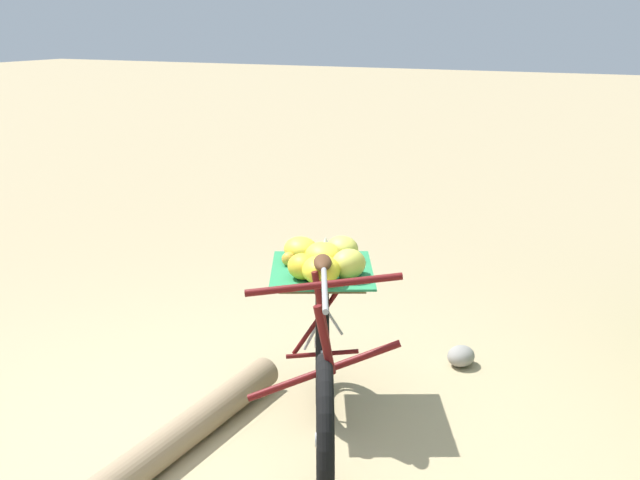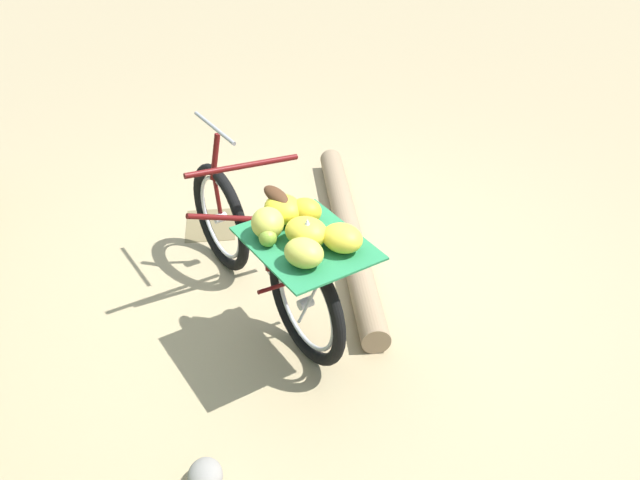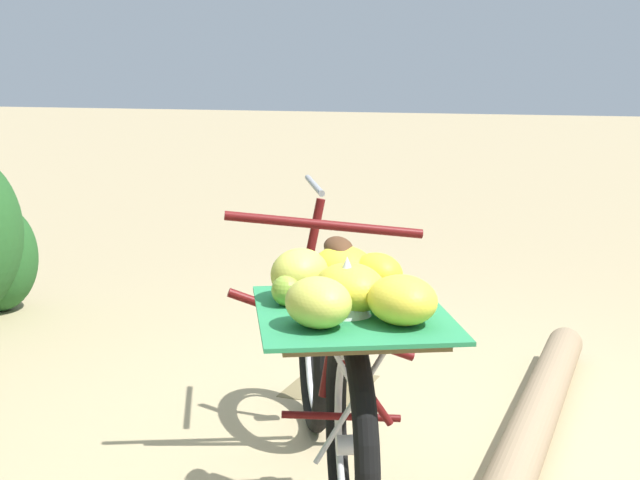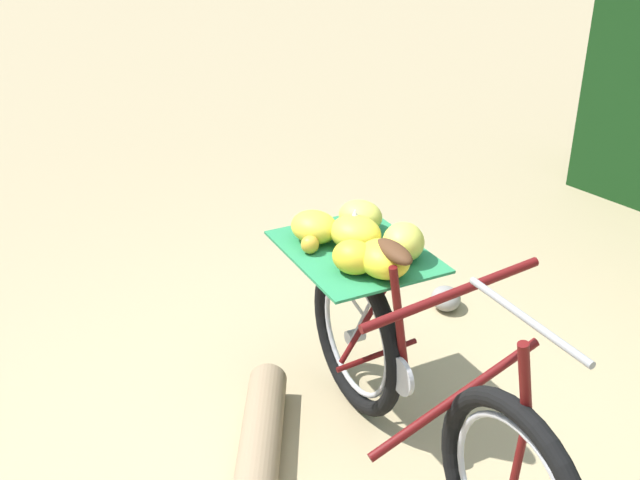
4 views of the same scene
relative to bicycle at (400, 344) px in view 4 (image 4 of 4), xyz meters
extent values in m
torus|color=black|center=(-0.31, -0.16, -0.17)|extent=(0.68, 0.39, 0.73)
torus|color=#B7B7BC|center=(-0.31, -0.16, -0.17)|extent=(0.52, 0.28, 0.57)
cylinder|color=#B7B7BC|center=(-0.31, -0.16, -0.17)|extent=(0.09, 0.10, 0.06)
cylinder|color=#590F0F|center=(0.33, 0.17, 0.00)|extent=(0.35, 0.64, 0.30)
cylinder|color=#590F0F|center=(0.27, 0.13, 0.39)|extent=(0.35, 0.65, 0.11)
cylinder|color=#590F0F|center=(-0.01, -0.01, 0.10)|extent=(0.08, 0.12, 0.49)
cylinder|color=#590F0F|center=(-0.14, -0.08, -0.15)|extent=(0.19, 0.35, 0.05)
cylinder|color=#590F0F|center=(-0.18, -0.09, 0.06)|extent=(0.17, 0.30, 0.47)
cylinder|color=#590F0F|center=(0.63, 0.32, -0.02)|extent=(0.05, 0.06, 0.30)
cylinder|color=#590F0F|center=(0.62, 0.31, 0.28)|extent=(0.08, 0.10, 0.30)
cylinder|color=gray|center=(0.59, 0.29, 0.49)|extent=(0.47, 0.26, 0.02)
ellipsoid|color=#4C2D19|center=(-0.06, -0.04, 0.38)|extent=(0.24, 0.18, 0.06)
cylinder|color=#B7B7BC|center=(0.03, 0.01, -0.14)|extent=(0.15, 0.09, 0.16)
cylinder|color=#B7B7BC|center=(-0.23, -0.12, 0.02)|extent=(0.11, 0.19, 0.39)
cylinder|color=#B7B7BC|center=(-0.42, -0.21, 0.02)|extent=(0.12, 0.22, 0.39)
cube|color=brown|center=(-0.33, -0.17, 0.22)|extent=(0.73, 0.66, 0.02)
cube|color=#287F4C|center=(-0.33, -0.17, 0.24)|extent=(0.85, 0.79, 0.01)
ellipsoid|color=yellow|center=(-0.35, -0.17, 0.32)|extent=(0.30, 0.30, 0.14)
ellipsoid|color=yellow|center=(-0.41, -0.34, 0.31)|extent=(0.28, 0.28, 0.13)
ellipsoid|color=#CCC64C|center=(-0.25, 0.02, 0.32)|extent=(0.21, 0.18, 0.15)
ellipsoid|color=#CCC64C|center=(-0.52, -0.14, 0.32)|extent=(0.26, 0.27, 0.14)
ellipsoid|color=gold|center=(-0.13, -0.19, 0.31)|extent=(0.22, 0.23, 0.13)
ellipsoid|color=yellow|center=(-0.11, -0.07, 0.32)|extent=(0.30, 0.28, 0.14)
sphere|color=gold|center=(-0.30, -0.36, 0.29)|extent=(0.08, 0.08, 0.08)
sphere|color=#8CAD38|center=(-0.34, 0.03, 0.29)|extent=(0.09, 0.09, 0.09)
sphere|color=#B29333|center=(-0.33, -0.13, 0.30)|extent=(0.10, 0.10, 0.10)
cone|color=white|center=(-0.38, -0.17, 0.33)|extent=(0.19, 0.19, 0.17)
ellipsoid|color=gray|center=(-1.15, 0.39, -0.47)|extent=(0.20, 0.17, 0.12)
camera|label=1|loc=(3.34, 1.64, 1.54)|focal=45.00mm
camera|label=2|loc=(-3.19, 0.08, 2.20)|focal=38.21mm
camera|label=3|loc=(-2.73, -0.97, 0.92)|focal=51.16mm
camera|label=4|loc=(2.44, -0.31, 1.65)|focal=41.61mm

